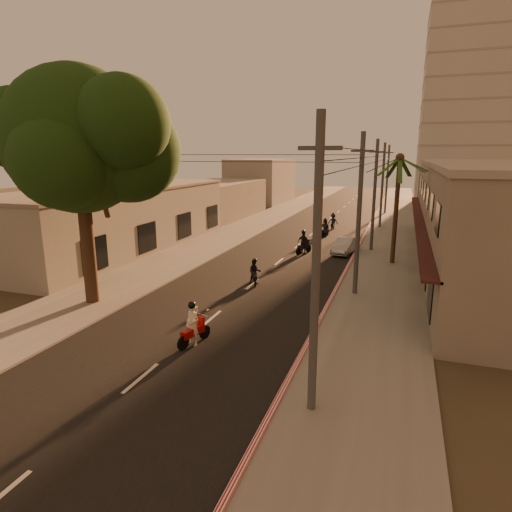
% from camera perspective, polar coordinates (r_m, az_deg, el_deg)
% --- Properties ---
extents(ground, '(160.00, 160.00, 0.00)m').
position_cam_1_polar(ground, '(19.55, -8.47, -10.35)').
color(ground, '#383023').
rests_on(ground, ground).
extents(road, '(10.00, 140.00, 0.02)m').
position_cam_1_polar(road, '(37.60, 5.61, 1.37)').
color(road, black).
rests_on(road, ground).
extents(sidewalk_right, '(5.00, 140.00, 0.12)m').
position_cam_1_polar(sidewalk_right, '(36.65, 17.09, 0.59)').
color(sidewalk_right, slate).
rests_on(sidewalk_right, ground).
extents(sidewalk_left, '(5.00, 140.00, 0.12)m').
position_cam_1_polar(sidewalk_left, '(39.95, -4.91, 2.17)').
color(sidewalk_left, slate).
rests_on(sidewalk_left, ground).
extents(curb_stripe, '(0.20, 60.00, 0.20)m').
position_cam_1_polar(curb_stripe, '(31.93, 12.43, -0.90)').
color(curb_stripe, '#AC1220').
rests_on(curb_stripe, ground).
extents(shophouse_row, '(8.80, 34.20, 7.30)m').
position_cam_1_polar(shophouse_row, '(34.50, 28.15, 4.89)').
color(shophouse_row, gray).
rests_on(shophouse_row, ground).
extents(left_building, '(8.20, 24.20, 5.20)m').
position_cam_1_polar(left_building, '(37.66, -17.85, 4.81)').
color(left_building, gray).
rests_on(left_building, ground).
extents(distant_tower, '(12.10, 12.10, 28.00)m').
position_cam_1_polar(distant_tower, '(72.46, 26.14, 17.03)').
color(distant_tower, '#B7B5B2').
rests_on(distant_tower, ground).
extents(broadleaf_tree, '(9.60, 8.70, 12.10)m').
position_cam_1_polar(broadleaf_tree, '(23.42, -21.66, 14.09)').
color(broadleaf_tree, black).
rests_on(broadleaf_tree, ground).
extents(palm_tree, '(5.00, 5.00, 8.20)m').
position_cam_1_polar(palm_tree, '(31.81, 18.59, 11.53)').
color(palm_tree, black).
rests_on(palm_tree, ground).
extents(utility_poles, '(1.20, 48.26, 9.00)m').
position_cam_1_polar(utility_poles, '(35.89, 15.70, 10.88)').
color(utility_poles, '#38383A').
rests_on(utility_poles, ground).
extents(filler_right, '(8.00, 14.00, 6.00)m').
position_cam_1_polar(filler_right, '(61.24, 24.38, 7.74)').
color(filler_right, gray).
rests_on(filler_right, ground).
extents(filler_left_near, '(8.00, 14.00, 4.40)m').
position_cam_1_polar(filler_left_near, '(54.91, -5.28, 7.51)').
color(filler_left_near, gray).
rests_on(filler_left_near, ground).
extents(filler_left_far, '(8.00, 14.00, 7.00)m').
position_cam_1_polar(filler_left_far, '(71.55, 0.69, 9.98)').
color(filler_left_far, gray).
rests_on(filler_left_far, ground).
extents(scooter_red, '(0.97, 1.92, 1.93)m').
position_cam_1_polar(scooter_red, '(18.29, -8.42, -9.17)').
color(scooter_red, black).
rests_on(scooter_red, ground).
extents(scooter_mid_a, '(1.16, 1.60, 1.65)m').
position_cam_1_polar(scooter_mid_a, '(26.26, -0.17, -2.20)').
color(scooter_mid_a, black).
rests_on(scooter_mid_a, ground).
extents(scooter_mid_b, '(1.40, 1.88, 1.96)m').
position_cam_1_polar(scooter_mid_b, '(34.46, 6.32, 1.74)').
color(scooter_mid_b, black).
rests_on(scooter_mid_b, ground).
extents(scooter_far_a, '(1.01, 1.83, 1.81)m').
position_cam_1_polar(scooter_far_a, '(42.22, 9.21, 3.71)').
color(scooter_far_a, black).
rests_on(scooter_far_a, ground).
extents(scooter_far_b, '(1.10, 1.83, 1.80)m').
position_cam_1_polar(scooter_far_b, '(46.21, 10.23, 4.50)').
color(scooter_far_b, black).
rests_on(scooter_far_b, ground).
extents(parked_car, '(2.39, 4.19, 1.26)m').
position_cam_1_polar(parked_car, '(35.17, 11.78, 1.33)').
color(parked_car, '#A6A8AE').
rests_on(parked_car, ground).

